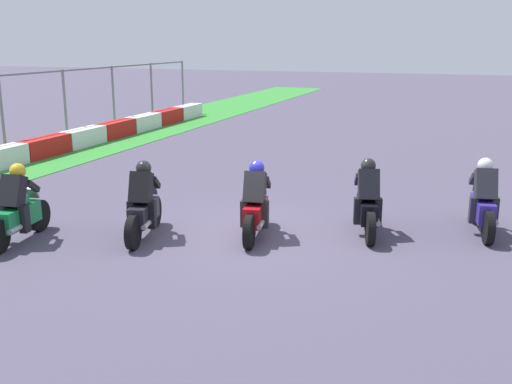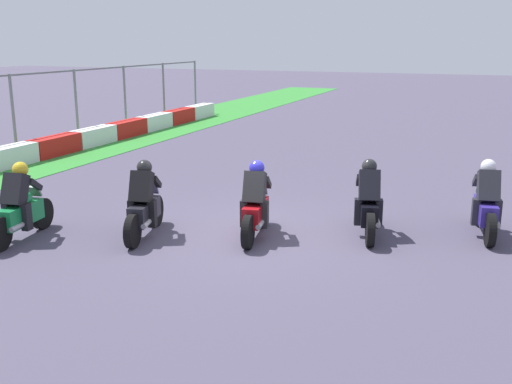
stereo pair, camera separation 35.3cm
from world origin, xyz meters
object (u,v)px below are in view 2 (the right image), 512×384
Objects in this scene: rider_lane_c at (256,206)px; rider_lane_d at (144,206)px; rider_lane_e at (20,208)px; rider_lane_b at (368,204)px; rider_lane_a at (486,205)px.

rider_lane_c and rider_lane_d have the same top height.
rider_lane_e is at bearing 103.27° from rider_lane_d.
rider_lane_e is at bearing 103.66° from rider_lane_c.
rider_lane_a is at bearing -84.56° from rider_lane_b.
rider_lane_d is 0.99× the size of rider_lane_e.
rider_lane_a and rider_lane_d have the same top height.
rider_lane_d is at bearing 97.31° from rider_lane_b.
rider_lane_b is at bearing -80.32° from rider_lane_d.
rider_lane_d is at bearing -72.02° from rider_lane_e.
rider_lane_a is at bearing -80.96° from rider_lane_d.
rider_lane_c is at bearing 103.27° from rider_lane_a.
rider_lane_d and rider_lane_e have the same top height.
rider_lane_a is 6.70m from rider_lane_d.
rider_lane_b is 0.99× the size of rider_lane_d.
rider_lane_c is 2.18m from rider_lane_d.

